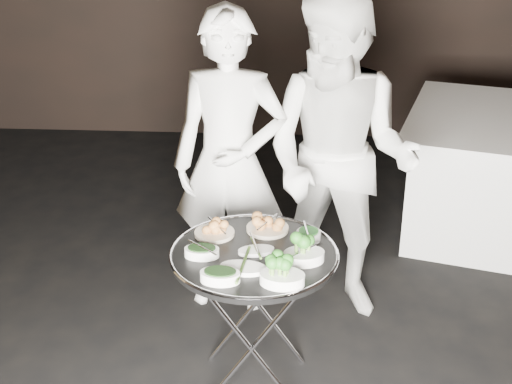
# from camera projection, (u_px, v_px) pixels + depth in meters

# --- Properties ---
(tray_stand) EXTENTS (0.48, 0.41, 0.71)m
(tray_stand) POSITION_uv_depth(u_px,v_px,m) (254.00, 316.00, 3.25)
(tray_stand) COLOR silver
(tray_stand) RESTS_ON floor
(serving_tray) EXTENTS (0.75, 0.75, 0.04)m
(serving_tray) POSITION_uv_depth(u_px,v_px,m) (254.00, 255.00, 3.12)
(serving_tray) COLOR black
(serving_tray) RESTS_ON tray_stand
(potato_plate_a) EXTENTS (0.18, 0.18, 0.07)m
(potato_plate_a) POSITION_uv_depth(u_px,v_px,m) (214.00, 229.00, 3.26)
(potato_plate_a) COLOR beige
(potato_plate_a) RESTS_ON serving_tray
(potato_plate_b) EXTENTS (0.20, 0.20, 0.07)m
(potato_plate_b) POSITION_uv_depth(u_px,v_px,m) (268.00, 224.00, 3.29)
(potato_plate_b) COLOR beige
(potato_plate_b) RESTS_ON serving_tray
(greens_bowl) EXTENTS (0.11, 0.11, 0.06)m
(greens_bowl) POSITION_uv_depth(u_px,v_px,m) (309.00, 234.00, 3.21)
(greens_bowl) COLOR white
(greens_bowl) RESTS_ON serving_tray
(asparagus_plate_a) EXTENTS (0.18, 0.13, 0.03)m
(asparagus_plate_a) POSITION_uv_depth(u_px,v_px,m) (256.00, 250.00, 3.11)
(asparagus_plate_a) COLOR white
(asparagus_plate_a) RESTS_ON serving_tray
(asparagus_plate_b) EXTENTS (0.21, 0.13, 0.04)m
(asparagus_plate_b) POSITION_uv_depth(u_px,v_px,m) (243.00, 267.00, 2.97)
(asparagus_plate_b) COLOR white
(asparagus_plate_b) RESTS_ON serving_tray
(spinach_bowl_a) EXTENTS (0.15, 0.10, 0.06)m
(spinach_bowl_a) POSITION_uv_depth(u_px,v_px,m) (202.00, 251.00, 3.07)
(spinach_bowl_a) COLOR white
(spinach_bowl_a) RESTS_ON serving_tray
(spinach_bowl_b) EXTENTS (0.17, 0.11, 0.07)m
(spinach_bowl_b) POSITION_uv_depth(u_px,v_px,m) (220.00, 275.00, 2.89)
(spinach_bowl_b) COLOR white
(spinach_bowl_b) RESTS_ON serving_tray
(broccoli_bowl_a) EXTENTS (0.21, 0.17, 0.07)m
(broccoli_bowl_a) POSITION_uv_depth(u_px,v_px,m) (304.00, 254.00, 3.03)
(broccoli_bowl_a) COLOR white
(broccoli_bowl_a) RESTS_ON serving_tray
(broccoli_bowl_b) EXTENTS (0.20, 0.15, 0.08)m
(broccoli_bowl_b) POSITION_uv_depth(u_px,v_px,m) (282.00, 276.00, 2.87)
(broccoli_bowl_b) COLOR white
(broccoli_bowl_b) RESTS_ON serving_tray
(serving_utensils) EXTENTS (0.58, 0.41, 0.01)m
(serving_utensils) POSITION_uv_depth(u_px,v_px,m) (259.00, 236.00, 3.15)
(serving_utensils) COLOR silver
(serving_utensils) RESTS_ON serving_tray
(waiter_left) EXTENTS (0.64, 0.45, 1.66)m
(waiter_left) POSITION_uv_depth(u_px,v_px,m) (230.00, 164.00, 3.76)
(waiter_left) COLOR white
(waiter_left) RESTS_ON floor
(waiter_right) EXTENTS (1.04, 0.93, 1.76)m
(waiter_right) POSITION_uv_depth(u_px,v_px,m) (339.00, 160.00, 3.69)
(waiter_right) COLOR white
(waiter_right) RESTS_ON floor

